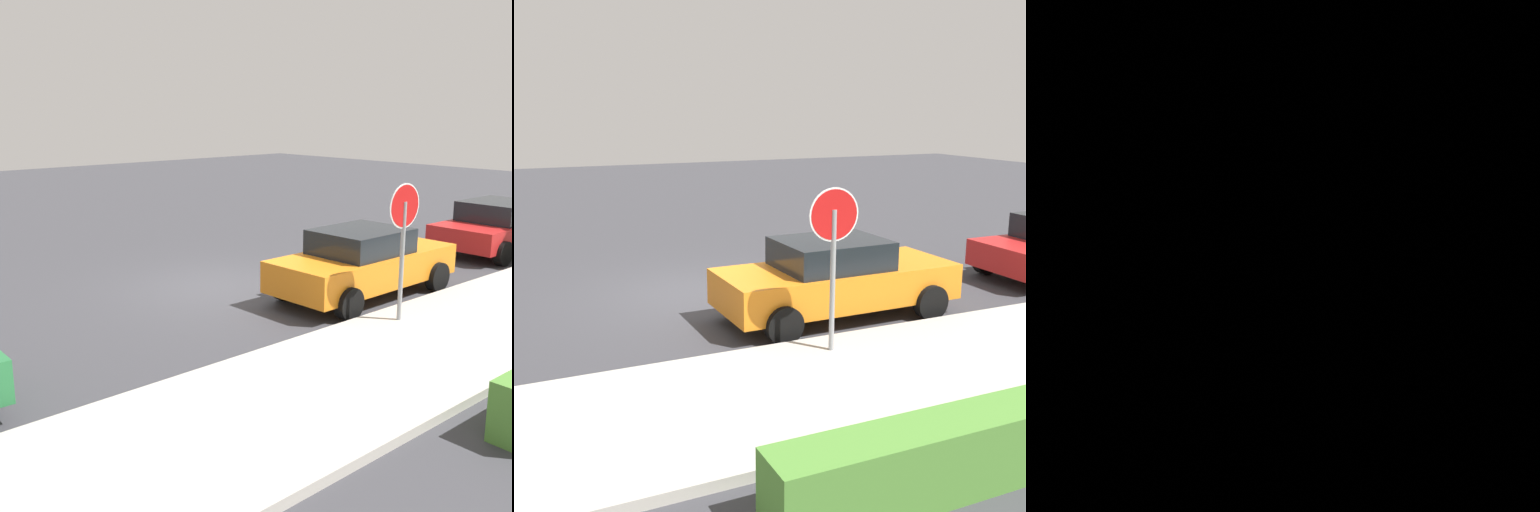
{
  "view_description": "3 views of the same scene",
  "coord_description": "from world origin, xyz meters",
  "views": [
    {
      "loc": [
        8.52,
        10.87,
        3.92
      ],
      "look_at": [
        0.74,
        1.99,
        1.17
      ],
      "focal_mm": 45.0,
      "sensor_mm": 36.0,
      "label": 1
    },
    {
      "loc": [
        3.87,
        12.23,
        3.77
      ],
      "look_at": [
        -0.99,
        1.43,
        0.99
      ],
      "focal_mm": 45.0,
      "sensor_mm": 36.0,
      "label": 2
    },
    {
      "loc": [
        -10.15,
        7.01,
        4.82
      ],
      "look_at": [
        0.13,
        1.91,
        0.83
      ],
      "focal_mm": 45.0,
      "sensor_mm": 36.0,
      "label": 3
    }
  ],
  "objects": [
    {
      "name": "stop_sign",
      "position": [
        -0.76,
        4.23,
        1.81
      ],
      "size": [
        0.8,
        0.08,
        2.63
      ],
      "color": "gray",
      "rests_on": "ground_plane"
    },
    {
      "name": "ground_plane",
      "position": [
        0.0,
        0.0,
        0.0
      ],
      "size": [
        60.0,
        60.0,
        0.0
      ],
      "primitive_type": "plane",
      "color": "#38383D"
    },
    {
      "name": "sidewalk_curb",
      "position": [
        0.0,
        5.23,
        0.07
      ],
      "size": [
        32.0,
        3.18,
        0.14
      ],
      "primitive_type": "cube",
      "color": "#B2ADA3",
      "rests_on": "ground_plane"
    },
    {
      "name": "parked_car_orange",
      "position": [
        -1.8,
        2.5,
        0.73
      ],
      "size": [
        4.36,
        1.98,
        1.46
      ],
      "color": "orange",
      "rests_on": "ground_plane"
    }
  ]
}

